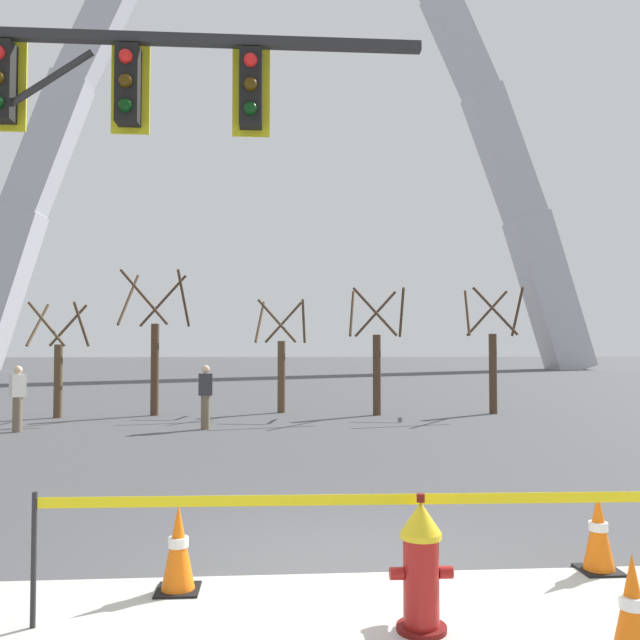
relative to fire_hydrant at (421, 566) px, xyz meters
The scene contains 15 objects.
ground_plane 1.43m from the fire_hydrant, 107.98° to the left, with size 240.00×240.00×0.00m, color #474749.
fire_hydrant is the anchor object (origin of this frame).
caution_tape_barrier 0.31m from the fire_hydrant, 50.66° to the left, with size 5.95×0.19×0.99m.
traffic_cone_by_hydrant 1.39m from the fire_hydrant, 26.88° to the right, with size 0.36×0.36×0.73m.
traffic_cone_mid_sidewalk 2.21m from the fire_hydrant, 30.76° to the left, with size 0.36×0.36×0.73m.
traffic_cone_curb_edge 2.08m from the fire_hydrant, 154.11° to the left, with size 0.36×0.36×0.73m.
traffic_signal_gantry 6.06m from the fire_hydrant, 143.45° to the left, with size 6.42×0.44×6.00m.
monument_arch 56.20m from the fire_hydrant, 90.46° to the left, with size 54.54×3.35×48.36m.
tree_far_left 16.56m from the fire_hydrant, 116.06° to the left, with size 1.55×1.55×3.32m.
tree_left_mid 16.06m from the fire_hydrant, 106.72° to the left, with size 1.98×1.99×4.29m.
tree_center_left 15.94m from the fire_hydrant, 92.96° to the left, with size 1.62×1.63×3.49m.
tree_center_right 15.12m from the fire_hydrant, 82.30° to the left, with size 1.75×1.76×3.78m.
tree_right_mid 16.17m from the fire_hydrant, 69.56° to the left, with size 1.77×1.78×3.83m.
pedestrian_walking_left 13.72m from the fire_hydrant, 121.68° to the left, with size 0.39×0.38×1.59m.
pedestrian_standing_center 12.19m from the fire_hydrant, 103.04° to the left, with size 0.36×0.23×1.59m.
Camera 1 is at (-0.66, -6.10, 2.06)m, focal length 37.31 mm.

